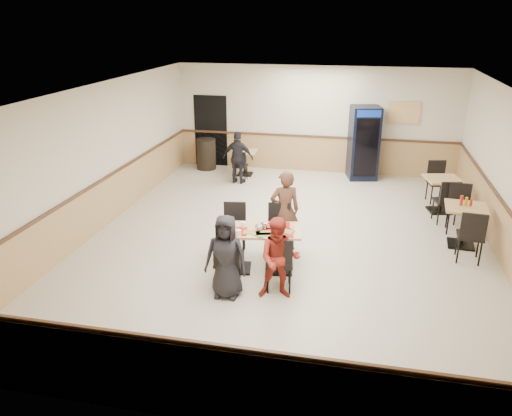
% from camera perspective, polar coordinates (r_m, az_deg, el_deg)
% --- Properties ---
extents(ground, '(10.00, 10.00, 0.00)m').
position_cam_1_polar(ground, '(10.16, 3.62, -3.72)').
color(ground, beige).
rests_on(ground, ground).
extents(room_shell, '(10.00, 10.00, 10.00)m').
position_cam_1_polar(room_shell, '(12.26, 13.74, 3.01)').
color(room_shell, silver).
rests_on(room_shell, ground).
extents(main_table, '(1.58, 0.98, 0.79)m').
position_cam_1_polar(main_table, '(8.80, 0.24, -4.02)').
color(main_table, black).
rests_on(main_table, ground).
extents(main_chairs, '(1.58, 1.93, 1.00)m').
position_cam_1_polar(main_chairs, '(8.81, -0.11, -4.16)').
color(main_chairs, black).
rests_on(main_chairs, ground).
extents(diner_woman_left, '(0.69, 0.45, 1.40)m').
position_cam_1_polar(diner_woman_left, '(7.95, -3.45, -5.57)').
color(diner_woman_left, black).
rests_on(diner_woman_left, ground).
extents(diner_woman_right, '(0.73, 0.61, 1.37)m').
position_cam_1_polar(diner_woman_right, '(7.92, 2.68, -5.80)').
color(diner_woman_right, maroon).
rests_on(diner_woman_right, ground).
extents(diner_man_opposite, '(0.68, 0.56, 1.58)m').
position_cam_1_polar(diner_man_opposite, '(9.51, 3.31, -0.32)').
color(diner_man_opposite, '#553224').
rests_on(diner_man_opposite, ground).
extents(lone_diner, '(0.85, 0.40, 1.42)m').
position_cam_1_polar(lone_diner, '(13.42, -2.05, 5.75)').
color(lone_diner, black).
rests_on(lone_diner, ground).
extents(tabletop_clutter, '(1.31, 0.80, 0.12)m').
position_cam_1_polar(tabletop_clutter, '(8.61, 0.29, -2.49)').
color(tabletop_clutter, '#B00F0B').
rests_on(tabletop_clutter, main_table).
extents(side_table_near, '(0.83, 0.83, 0.82)m').
position_cam_1_polar(side_table_near, '(10.54, 22.72, -1.25)').
color(side_table_near, black).
rests_on(side_table_near, ground).
extents(side_table_near_chair_south, '(0.52, 0.52, 1.04)m').
position_cam_1_polar(side_table_near_chair_south, '(9.95, 23.31, -2.80)').
color(side_table_near_chair_south, black).
rests_on(side_table_near_chair_south, ground).
extents(side_table_near_chair_north, '(0.52, 0.52, 1.04)m').
position_cam_1_polar(side_table_near_chair_north, '(11.15, 22.16, -0.11)').
color(side_table_near_chair_north, black).
rests_on(side_table_near_chair_north, ground).
extents(side_table_far, '(0.89, 0.89, 0.81)m').
position_cam_1_polar(side_table_far, '(12.21, 20.46, 1.99)').
color(side_table_far, black).
rests_on(side_table_far, ground).
extents(side_table_far_chair_south, '(0.56, 0.56, 1.02)m').
position_cam_1_polar(side_table_far_chair_south, '(11.62, 20.83, 0.85)').
color(side_table_far_chair_south, black).
rests_on(side_table_far_chair_south, ground).
extents(side_table_far_chair_north, '(0.56, 0.56, 1.02)m').
position_cam_1_polar(side_table_far_chair_north, '(12.83, 20.08, 2.80)').
color(side_table_far_chair_north, black).
rests_on(side_table_far_chair_north, ground).
extents(condiment_caddy, '(0.23, 0.06, 0.20)m').
position_cam_1_polar(condiment_caddy, '(10.45, 22.79, 0.72)').
color(condiment_caddy, red).
rests_on(condiment_caddy, side_table_near).
extents(back_table, '(0.68, 0.68, 0.69)m').
position_cam_1_polar(back_table, '(14.22, -1.27, 5.62)').
color(back_table, black).
rests_on(back_table, ground).
extents(back_table_chair_lone, '(0.43, 0.43, 0.88)m').
position_cam_1_polar(back_table_chair_lone, '(13.71, -1.80, 4.92)').
color(back_table_chair_lone, black).
rests_on(back_table_chair_lone, ground).
extents(pepsi_cooler, '(0.90, 0.90, 2.00)m').
position_cam_1_polar(pepsi_cooler, '(14.11, 12.20, 7.28)').
color(pepsi_cooler, black).
rests_on(pepsi_cooler, ground).
extents(trash_bin, '(0.57, 0.57, 0.90)m').
position_cam_1_polar(trash_bin, '(14.88, -5.70, 6.16)').
color(trash_bin, black).
rests_on(trash_bin, ground).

